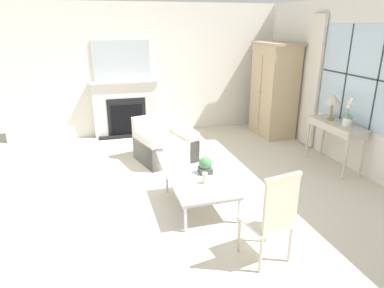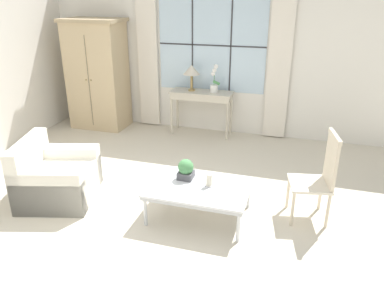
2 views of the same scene
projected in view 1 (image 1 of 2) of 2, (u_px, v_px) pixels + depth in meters
name	position (u px, v px, depth m)	size (l,w,h in m)	color
ground_plane	(182.00, 188.00, 5.22)	(14.00, 14.00, 0.00)	beige
wall_back_windowed	(361.00, 88.00, 5.54)	(7.20, 0.14, 2.80)	silver
wall_left	(173.00, 69.00, 7.65)	(0.06, 7.20, 2.80)	silver
fireplace	(126.00, 104.00, 7.49)	(0.34, 1.48, 2.08)	black
armoire	(274.00, 90.00, 7.46)	(1.08, 0.71, 2.00)	tan
console_table	(336.00, 128.00, 5.79)	(1.11, 0.41, 0.80)	beige
table_lamp	(333.00, 99.00, 5.81)	(0.30, 0.30, 0.46)	#9E7F47
potted_orchid	(348.00, 116.00, 5.50)	(0.17, 0.14, 0.49)	white
armchair_upholstered	(165.00, 145.00, 6.26)	(1.06, 1.13, 0.78)	silver
side_chair_wooden	(273.00, 214.00, 3.43)	(0.51, 0.51, 1.04)	beige
coffee_table	(200.00, 183.00, 4.59)	(1.15, 0.79, 0.40)	silver
potted_plant_small	(205.00, 165.00, 4.76)	(0.18, 0.18, 0.24)	#4C4C51
pillar_candle	(205.00, 178.00, 4.46)	(0.09, 0.09, 0.16)	silver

